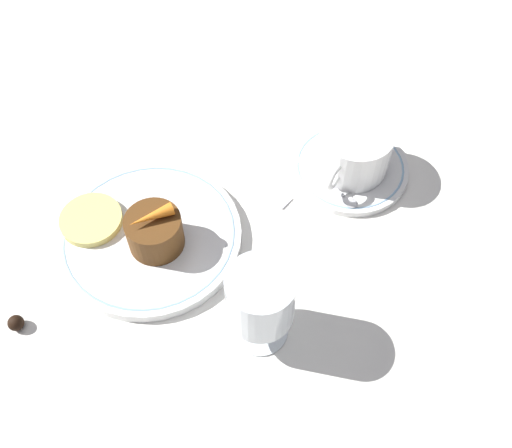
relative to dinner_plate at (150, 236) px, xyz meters
The scene contains 11 objects.
ground_plane 0.05m from the dinner_plate, 144.74° to the left, with size 3.00×3.00×0.00m, color white.
dinner_plate is the anchor object (origin of this frame).
saucer 0.28m from the dinner_plate, 145.27° to the left, with size 0.16×0.16×0.01m.
coffee_cup 0.28m from the dinner_plate, 144.98° to the left, with size 0.12×0.09×0.06m.
spoon 0.24m from the dinner_plate, 139.81° to the left, with size 0.04×0.11×0.00m.
wine_glass 0.19m from the dinner_plate, 79.77° to the left, with size 0.07×0.07×0.11m.
fork 0.15m from the dinner_plate, 164.27° to the left, with size 0.04×0.20×0.01m.
dessert_cake 0.03m from the dinner_plate, 71.62° to the left, with size 0.07×0.07×0.05m.
carrot_garnish 0.06m from the dinner_plate, 71.62° to the left, with size 0.05×0.04×0.02m.
pineapple_slice 0.08m from the dinner_plate, 71.52° to the right, with size 0.08×0.08×0.01m.
chocolate_truffle 0.18m from the dinner_plate, 18.11° to the right, with size 0.02×0.02×0.02m.
Camera 1 is at (0.31, 0.30, 0.63)m, focal length 42.00 mm.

